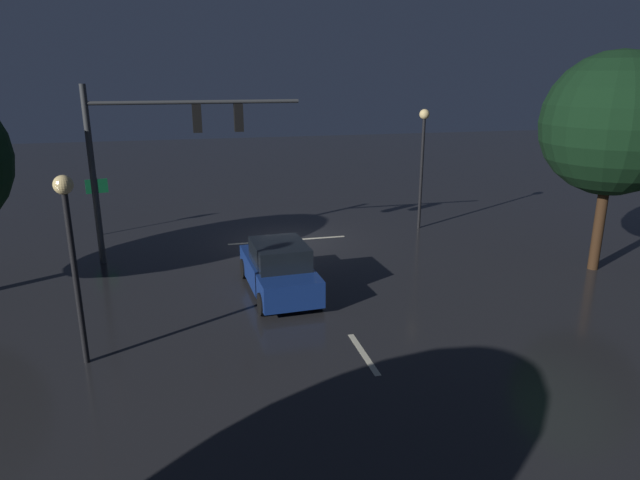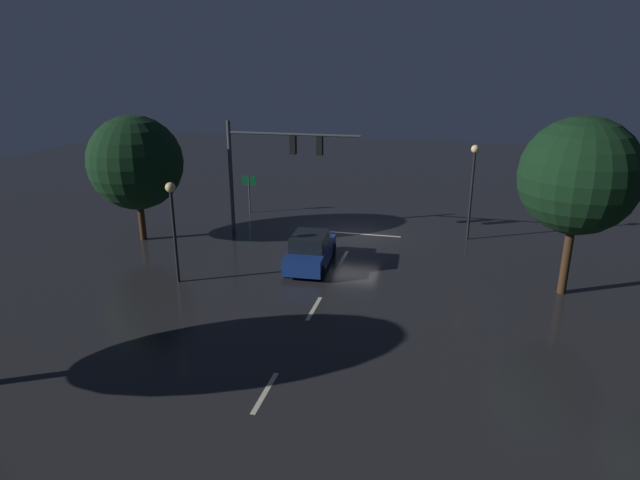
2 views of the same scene
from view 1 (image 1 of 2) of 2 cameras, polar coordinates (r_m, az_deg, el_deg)
ground_plane at (r=23.24m, az=-3.27°, el=-0.17°), size 80.00×80.00×0.00m
traffic_signal_assembly at (r=21.02m, az=-15.99°, el=9.89°), size 7.59×0.47×6.42m
lane_dash_far at (r=19.52m, az=-1.06°, el=-3.47°), size 0.16×2.20×0.01m
lane_dash_mid at (r=14.24m, az=4.49°, el=-11.57°), size 0.16×2.20×0.01m
stop_bar at (r=23.43m, az=-3.36°, el=-0.02°), size 5.00×0.16×0.01m
car_approaching at (r=17.65m, az=-4.25°, el=-3.00°), size 2.08×4.44×1.70m
street_lamp_left_kerb at (r=24.97m, az=10.52°, el=9.41°), size 0.44×0.44×5.30m
street_lamp_right_kerb at (r=13.80m, az=-24.34°, el=0.61°), size 0.44×0.44×4.61m
route_sign at (r=25.64m, az=-21.90°, el=4.40°), size 0.89×0.24×2.50m
tree_left_near at (r=21.33m, az=28.00°, el=10.47°), size 4.80×4.80×7.54m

